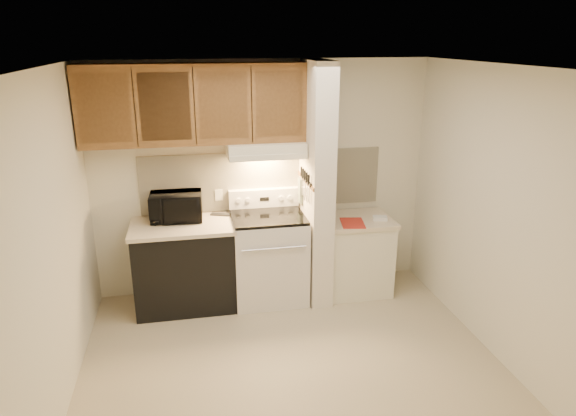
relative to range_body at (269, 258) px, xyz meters
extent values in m
plane|color=#BDAE8D|center=(0.00, -1.16, -0.46)|extent=(3.60, 3.60, 0.00)
plane|color=white|center=(0.00, -1.16, 2.04)|extent=(3.60, 3.60, 0.00)
cube|color=beige|center=(0.00, 0.34, 0.79)|extent=(3.60, 2.50, 0.02)
cube|color=beige|center=(-1.80, -1.16, 0.79)|extent=(0.02, 3.00, 2.50)
cube|color=beige|center=(1.80, -1.16, 0.79)|extent=(0.02, 3.00, 2.50)
cube|color=#FFF4CE|center=(0.00, 0.33, 0.78)|extent=(2.60, 0.02, 0.63)
cube|color=silver|center=(0.00, 0.00, 0.00)|extent=(0.76, 0.65, 0.92)
cube|color=black|center=(0.00, -0.32, 0.04)|extent=(0.50, 0.01, 0.30)
cylinder|color=silver|center=(0.00, -0.35, 0.26)|extent=(0.65, 0.02, 0.02)
cube|color=black|center=(0.00, 0.00, 0.48)|extent=(0.74, 0.64, 0.03)
cube|color=silver|center=(0.00, 0.28, 0.59)|extent=(0.76, 0.08, 0.20)
cube|color=black|center=(0.00, 0.24, 0.59)|extent=(0.10, 0.01, 0.04)
cylinder|color=silver|center=(-0.28, 0.24, 0.59)|extent=(0.05, 0.02, 0.05)
cylinder|color=silver|center=(-0.18, 0.24, 0.59)|extent=(0.05, 0.02, 0.05)
cylinder|color=silver|center=(0.18, 0.24, 0.59)|extent=(0.05, 0.02, 0.05)
cylinder|color=silver|center=(0.28, 0.24, 0.59)|extent=(0.05, 0.02, 0.05)
cube|color=black|center=(-0.88, 0.01, -0.03)|extent=(1.00, 0.63, 0.87)
cube|color=beige|center=(-0.88, 0.01, 0.43)|extent=(1.04, 0.67, 0.04)
cube|color=black|center=(-0.48, 0.21, 0.46)|extent=(0.22, 0.13, 0.01)
cylinder|color=#206868|center=(-0.84, 0.23, 0.50)|extent=(0.11, 0.11, 0.10)
cube|color=#EEEACD|center=(-0.48, 0.32, 0.64)|extent=(0.08, 0.01, 0.12)
imported|color=black|center=(-0.93, 0.15, 0.59)|extent=(0.53, 0.37, 0.29)
cube|color=silver|center=(0.51, -0.01, 0.79)|extent=(0.22, 0.70, 2.50)
cube|color=brown|center=(0.39, -0.01, 0.84)|extent=(0.01, 0.70, 0.04)
cube|color=black|center=(0.39, -0.06, 0.86)|extent=(0.02, 0.42, 0.04)
cube|color=silver|center=(0.38, -0.22, 0.76)|extent=(0.01, 0.03, 0.16)
cylinder|color=black|center=(0.38, -0.22, 0.91)|extent=(0.02, 0.02, 0.10)
cube|color=silver|center=(0.38, -0.14, 0.75)|extent=(0.01, 0.04, 0.18)
cylinder|color=black|center=(0.38, -0.13, 0.91)|extent=(0.02, 0.02, 0.10)
cube|color=silver|center=(0.38, -0.04, 0.74)|extent=(0.01, 0.04, 0.20)
cylinder|color=black|center=(0.38, -0.04, 0.91)|extent=(0.02, 0.02, 0.10)
cube|color=silver|center=(0.38, 0.01, 0.76)|extent=(0.01, 0.04, 0.16)
cylinder|color=black|center=(0.38, 0.03, 0.91)|extent=(0.02, 0.02, 0.10)
cube|color=silver|center=(0.38, 0.10, 0.75)|extent=(0.01, 0.04, 0.18)
cylinder|color=black|center=(0.38, 0.12, 0.91)|extent=(0.02, 0.02, 0.10)
cube|color=slate|center=(0.38, 0.17, 0.69)|extent=(0.03, 0.11, 0.27)
cube|color=#EEEACD|center=(0.97, -0.01, -0.06)|extent=(0.70, 0.60, 0.81)
cube|color=beige|center=(0.97, -0.01, 0.37)|extent=(0.74, 0.64, 0.04)
cube|color=#B4291D|center=(0.87, -0.16, 0.40)|extent=(0.29, 0.36, 0.01)
cube|color=white|center=(1.19, -0.11, 0.41)|extent=(0.17, 0.13, 0.04)
cube|color=#EEEACD|center=(0.00, 0.12, 1.17)|extent=(0.78, 0.44, 0.15)
cube|color=#EEEACD|center=(0.00, -0.08, 1.12)|extent=(0.78, 0.04, 0.06)
cube|color=brown|center=(-0.69, 0.17, 1.62)|extent=(2.18, 0.33, 0.77)
cube|color=brown|center=(-1.51, 0.01, 1.62)|extent=(0.46, 0.01, 0.63)
cube|color=black|center=(-1.23, 0.01, 1.62)|extent=(0.01, 0.01, 0.73)
cube|color=brown|center=(-0.96, 0.01, 1.62)|extent=(0.46, 0.01, 0.63)
cube|color=black|center=(-0.69, 0.01, 1.62)|extent=(0.01, 0.01, 0.73)
cube|color=brown|center=(-0.42, 0.01, 1.62)|extent=(0.46, 0.01, 0.63)
cube|color=black|center=(-0.14, 0.01, 1.62)|extent=(0.01, 0.01, 0.73)
cube|color=brown|center=(0.13, 0.01, 1.62)|extent=(0.46, 0.01, 0.63)
camera|label=1|loc=(-0.78, -4.96, 2.25)|focal=32.00mm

